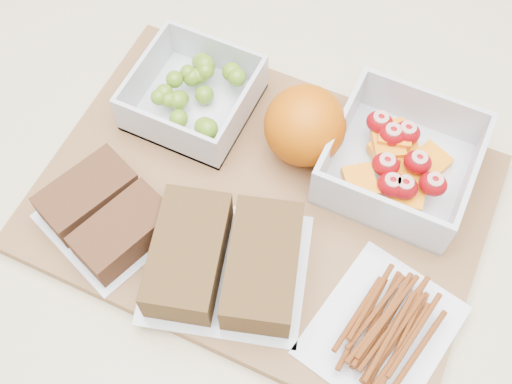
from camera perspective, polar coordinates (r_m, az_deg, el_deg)
counter at (r=1.05m, az=0.16°, el=-13.27°), size 1.20×0.90×0.90m
cutting_board at (r=0.63m, az=0.45°, el=-0.96°), size 0.42×0.30×0.02m
grape_container at (r=0.67m, az=-5.41°, el=8.67°), size 0.12×0.12×0.05m
fruit_container at (r=0.63m, az=12.64°, el=2.59°), size 0.13×0.13×0.06m
orange at (r=0.62m, az=4.37°, el=5.90°), size 0.08×0.08×0.08m
sandwich_bag_left at (r=0.61m, az=-13.23°, el=-1.90°), size 0.14×0.14×0.04m
sandwich_bag_center at (r=0.57m, az=-2.74°, el=-6.11°), size 0.18×0.16×0.04m
pretzel_bag at (r=0.57m, az=11.35°, el=-11.58°), size 0.13×0.15×0.03m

